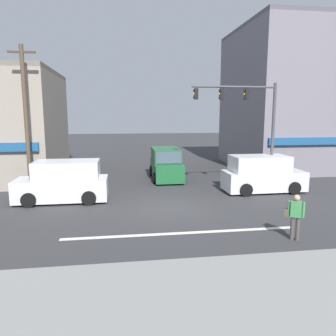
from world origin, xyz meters
The scene contains 10 objects.
ground_plane centered at (0.00, 0.00, 0.00)m, with size 120.00×120.00×0.00m, color #333335.
lane_marking_stripe centered at (0.00, -3.50, 0.00)m, with size 9.00×0.24×0.01m, color silver.
sidewalk_curb centered at (0.00, -8.50, 0.08)m, with size 40.00×5.00×0.16m, color gray.
building_right_corner centered at (13.78, 11.07, 5.70)m, with size 12.72×10.44×11.40m.
utility_pole_near_left centered at (-7.25, 3.61, 4.18)m, with size 1.40×0.22×8.07m.
traffic_light_mast centered at (5.18, 2.73, 4.30)m, with size 4.89×0.26×6.20m.
van_waiting_far centered at (-5.17, 1.88, 1.01)m, with size 4.61×2.07×2.11m.
van_crossing_leftbound centered at (0.86, 7.08, 1.01)m, with size 2.09×4.62×2.11m.
van_crossing_center centered at (5.83, 2.44, 1.01)m, with size 4.62×2.07×2.11m.
pedestrian_foreground_with_bag centered at (3.85, -4.72, 0.95)m, with size 0.62×0.54×1.67m.
Camera 1 is at (-2.24, -15.15, 4.49)m, focal length 35.00 mm.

